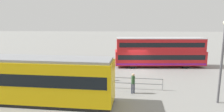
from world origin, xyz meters
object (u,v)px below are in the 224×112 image
pedestrian_near_railing (104,72)px  double_decker_bus (160,52)px  info_sign (62,69)px  street_lamp (222,56)px  pedestrian_crossing (133,82)px  tram_yellow (26,79)px

pedestrian_near_railing → double_decker_bus: bearing=-136.6°
info_sign → street_lamp: (-13.10, 3.04, 1.94)m
pedestrian_near_railing → pedestrian_crossing: size_ratio=0.88×
info_sign → tram_yellow: bearing=64.0°
pedestrian_near_railing → info_sign: (3.71, 2.20, 0.88)m
double_decker_bus → info_sign: 13.87m
pedestrian_near_railing → pedestrian_crossing: bearing=129.3°
info_sign → street_lamp: bearing=166.9°
pedestrian_near_railing → street_lamp: size_ratio=0.25×
tram_yellow → double_decker_bus: bearing=-135.1°
tram_yellow → info_sign: (-1.74, -3.57, -0.06)m
pedestrian_crossing → street_lamp: bearing=165.4°
double_decker_bus → pedestrian_crossing: 11.00m
tram_yellow → street_lamp: street_lamp is taller
info_sign → street_lamp: street_lamp is taller
street_lamp → pedestrian_crossing: bearing=-14.6°
pedestrian_near_railing → info_sign: 4.40m
tram_yellow → pedestrian_near_railing: 7.99m
pedestrian_crossing → street_lamp: 7.21m
pedestrian_crossing → info_sign: size_ratio=0.70×
info_sign → double_decker_bus: bearing=-140.5°
double_decker_bus → street_lamp: (-2.40, 11.85, 1.70)m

